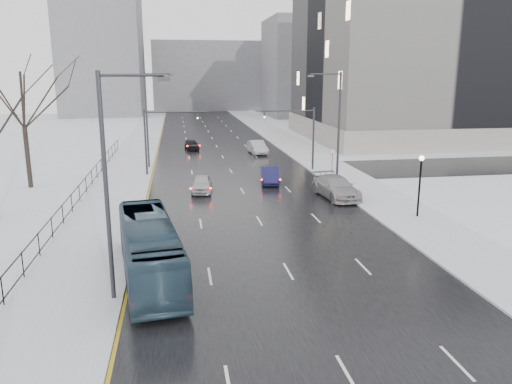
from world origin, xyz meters
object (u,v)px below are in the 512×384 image
no_uturn_sign (332,155)px  sedan_right_near (270,175)px  streetlight_r_mid (336,124)px  sedan_right_far (336,187)px  lamppost_r_mid (420,177)px  streetlight_l_far (149,115)px  sedan_right_distant (257,147)px  mast_signal_right (303,131)px  sedan_center_near (202,184)px  sedan_center_far (192,144)px  streetlight_l_near (111,177)px  bus (149,249)px  tree_park_e (31,188)px  mast_signal_left (156,134)px

no_uturn_sign → sedan_right_near: 6.60m
streetlight_r_mid → sedan_right_far: size_ratio=1.69×
no_uturn_sign → lamppost_r_mid: bearing=-82.7°
streetlight_l_far → sedan_right_far: size_ratio=1.69×
lamppost_r_mid → sedan_right_distant: lamppost_r_mid is taller
mast_signal_right → sedan_right_near: mast_signal_right is taller
mast_signal_right → sedan_right_far: (-0.13, -11.45, -3.21)m
streetlight_r_mid → sedan_center_near: 12.58m
no_uturn_sign → sedan_center_near: size_ratio=0.65×
streetlight_l_far → lamppost_r_mid: size_ratio=2.34×
sedan_right_distant → sedan_center_far: bearing=145.7°
mast_signal_right → sedan_right_far: bearing=-90.6°
sedan_right_near → streetlight_l_near: bearing=-108.3°
mast_signal_right → bus: 29.43m
sedan_center_near → sedan_right_far: 11.26m
tree_park_e → streetlight_l_far: streetlight_l_far is taller
streetlight_r_mid → no_uturn_sign: (1.03, 4.00, -3.32)m
sedan_right_near → sedan_center_near: bearing=-151.2°
sedan_right_near → mast_signal_left: bearing=160.4°
streetlight_l_far → mast_signal_right: size_ratio=1.54×
mast_signal_right → sedan_center_far: (-10.83, 16.57, -3.40)m
streetlight_r_mid → sedan_right_near: (-5.26, 2.71, -4.85)m
streetlight_r_mid → no_uturn_sign: bearing=75.5°
tree_park_e → lamppost_r_mid: bearing=-25.6°
sedan_right_far → tree_park_e: bearing=157.2°
no_uturn_sign → sedan_center_far: size_ratio=0.68×
streetlight_l_near → bus: bearing=61.7°
streetlight_l_far → sedan_right_distant: streetlight_l_far is taller
sedan_right_near → bus: bearing=-108.0°
sedan_center_far → tree_park_e: bearing=-131.7°
lamppost_r_mid → streetlight_r_mid: bearing=105.8°
mast_signal_left → bus: bearing=-89.0°
sedan_right_far → no_uturn_sign: bearing=68.5°
streetlight_r_mid → streetlight_l_near: 25.82m
streetlight_l_near → sedan_right_far: streetlight_l_near is taller
bus → sedan_right_far: (14.09, 14.18, -0.61)m
streetlight_r_mid → no_uturn_sign: 5.30m
streetlight_l_far → sedan_right_distant: size_ratio=2.04×
mast_signal_left → sedan_right_near: size_ratio=1.47×
mast_signal_right → sedan_center_far: size_ratio=1.65×
no_uturn_sign → sedan_center_far: 24.23m
sedan_right_near → sedan_right_far: (4.29, -6.16, 0.13)m
sedan_center_near → streetlight_r_mid: bearing=4.1°
lamppost_r_mid → no_uturn_sign: (-1.80, 14.00, -0.64)m
tree_park_e → sedan_right_far: tree_park_e is taller
streetlight_l_far → lamppost_r_mid: 29.30m
streetlight_l_near → sedan_center_near: (4.73, 20.26, -4.87)m
sedan_center_near → lamppost_r_mid: bearing=-30.1°
mast_signal_right → sedan_right_far: mast_signal_right is taller
lamppost_r_mid → mast_signal_left: mast_signal_left is taller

